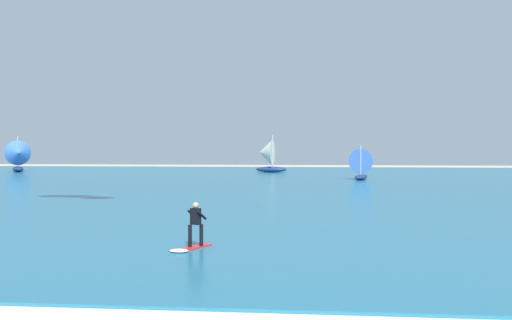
% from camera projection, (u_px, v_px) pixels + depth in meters
% --- Properties ---
extents(ocean, '(160.00, 90.00, 0.10)m').
position_uv_depth(ocean, '(297.00, 183.00, 57.65)').
color(ocean, '#236B89').
rests_on(ocean, ground).
extents(shoreline_foam, '(70.16, 2.25, 0.01)m').
position_uv_depth(shoreline_foam, '(312.00, 313.00, 12.86)').
color(shoreline_foam, white).
rests_on(shoreline_foam, ground).
extents(kitesurfer, '(1.39, 2.00, 1.67)m').
position_uv_depth(kitesurfer, '(192.00, 232.00, 20.51)').
color(kitesurfer, red).
rests_on(kitesurfer, ocean).
extents(sailboat_anchored_offshore, '(4.29, 4.66, 5.17)m').
position_uv_depth(sailboat_anchored_offshore, '(18.00, 156.00, 82.38)').
color(sailboat_anchored_offshore, navy).
rests_on(sailboat_anchored_offshore, ocean).
extents(sailboat_mid_left, '(3.07, 3.46, 3.88)m').
position_uv_depth(sailboat_mid_left, '(362.00, 164.00, 63.05)').
color(sailboat_mid_left, navy).
rests_on(sailboat_mid_left, ocean).
extents(sailboat_center_horizon, '(4.64, 3.98, 5.32)m').
position_uv_depth(sailboat_center_horizon, '(267.00, 155.00, 81.31)').
color(sailboat_center_horizon, navy).
rests_on(sailboat_center_horizon, ocean).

